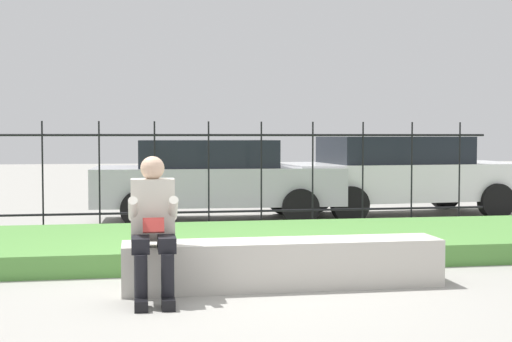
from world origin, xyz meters
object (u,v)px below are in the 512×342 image
(stone_bench, at_px, (284,266))
(person_seated_reader, at_px, (153,222))
(car_parked_center, at_px, (215,178))
(car_parked_right, at_px, (400,174))

(stone_bench, bearing_deg, person_seated_reader, -166.78)
(person_seated_reader, distance_m, car_parked_center, 5.69)
(stone_bench, xyz_separation_m, car_parked_center, (-0.06, 5.28, 0.52))
(stone_bench, distance_m, car_parked_center, 5.31)
(car_parked_center, relative_size, car_parked_right, 0.93)
(stone_bench, bearing_deg, car_parked_center, 90.69)
(person_seated_reader, bearing_deg, car_parked_center, 78.30)
(person_seated_reader, distance_m, car_parked_right, 7.31)
(car_parked_center, height_order, car_parked_right, car_parked_right)
(stone_bench, height_order, car_parked_center, car_parked_center)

